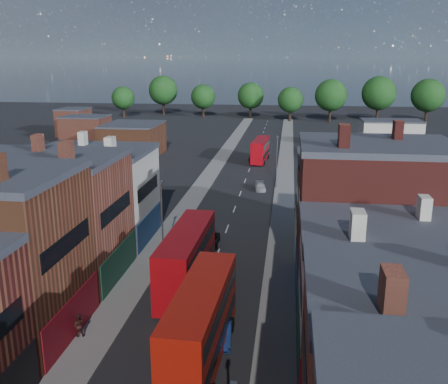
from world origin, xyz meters
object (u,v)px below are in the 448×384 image
(car_2, at_px, (210,240))
(car_3, at_px, (260,187))
(ped_1, at_px, (78,325))
(bus_0, at_px, (187,258))
(bus_1, at_px, (201,322))
(car_1, at_px, (221,332))
(bus_2, at_px, (260,150))

(car_2, relative_size, car_3, 1.15)
(ped_1, bearing_deg, bus_0, -139.77)
(bus_0, xyz_separation_m, bus_1, (3.09, -10.55, -0.01))
(car_2, height_order, ped_1, ped_1)
(car_1, distance_m, car_3, 42.38)
(car_3, bearing_deg, bus_2, 86.00)
(bus_2, bearing_deg, car_2, -89.16)
(bus_1, distance_m, bus_2, 66.59)
(bus_0, relative_size, bus_1, 1.00)
(bus_1, bearing_deg, bus_2, 92.39)
(bus_1, xyz_separation_m, car_2, (-2.79, 21.05, -2.28))
(bus_1, height_order, ped_1, bus_1)
(bus_1, xyz_separation_m, car_1, (0.99, 2.65, -2.19))
(bus_1, bearing_deg, car_1, 71.77)
(car_1, height_order, car_2, car_1)
(car_1, height_order, ped_1, ped_1)
(ped_1, bearing_deg, car_2, -123.32)
(bus_0, distance_m, bus_1, 10.99)
(bus_2, xyz_separation_m, car_2, (-2.70, -45.53, -1.81))
(bus_0, relative_size, car_3, 3.36)
(car_1, xyz_separation_m, ped_1, (-10.29, -0.95, 0.31))
(bus_1, bearing_deg, bus_0, 108.66)
(bus_2, distance_m, car_1, 63.96)
(ped_1, bearing_deg, bus_1, 154.88)
(car_3, distance_m, ped_1, 44.60)
(bus_0, height_order, car_3, bus_0)
(bus_0, distance_m, ped_1, 10.97)
(bus_2, xyz_separation_m, car_3, (1.33, -21.55, -1.86))
(car_3, bearing_deg, car_1, -97.84)
(bus_0, xyz_separation_m, bus_2, (3.00, 56.04, -0.48))
(bus_2, bearing_deg, ped_1, -93.84)
(bus_0, relative_size, car_2, 2.92)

